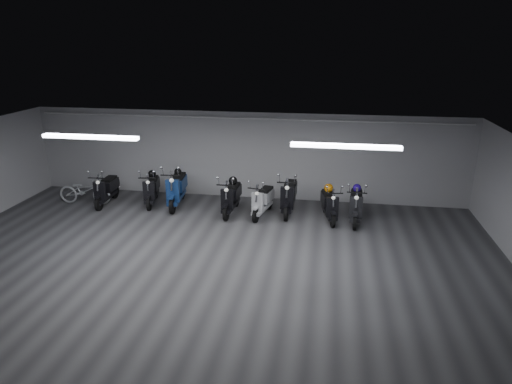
% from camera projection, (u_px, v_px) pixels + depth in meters
% --- Properties ---
extents(floor, '(14.00, 10.00, 0.01)m').
position_uv_depth(floor, '(205.00, 269.00, 10.24)').
color(floor, '#3A393C').
rests_on(floor, ground).
extents(ceiling, '(14.00, 10.00, 0.01)m').
position_uv_depth(ceiling, '(200.00, 149.00, 9.33)').
color(ceiling, gray).
rests_on(ceiling, ground).
extents(back_wall, '(14.00, 0.01, 2.80)m').
position_uv_depth(back_wall, '(245.00, 156.00, 14.46)').
color(back_wall, '#AEAEB1').
rests_on(back_wall, ground).
extents(front_wall, '(14.00, 0.01, 2.80)m').
position_uv_depth(front_wall, '(83.00, 370.00, 5.11)').
color(front_wall, '#AEAEB1').
rests_on(front_wall, ground).
extents(fluor_strip_left, '(2.40, 0.18, 0.08)m').
position_uv_depth(fluor_strip_left, '(90.00, 137.00, 10.74)').
color(fluor_strip_left, white).
rests_on(fluor_strip_left, ceiling).
extents(fluor_strip_right, '(2.40, 0.18, 0.08)m').
position_uv_depth(fluor_strip_right, '(345.00, 146.00, 9.83)').
color(fluor_strip_right, white).
rests_on(fluor_strip_right, ceiling).
extents(conduit, '(13.60, 0.05, 0.05)m').
position_uv_depth(conduit, '(244.00, 118.00, 13.98)').
color(conduit, white).
rests_on(conduit, back_wall).
extents(scooter_0, '(0.64, 1.73, 1.27)m').
position_uv_depth(scooter_0, '(106.00, 185.00, 14.04)').
color(scooter_0, black).
rests_on(scooter_0, floor).
extents(scooter_3, '(0.91, 1.79, 1.28)m').
position_uv_depth(scooter_3, '(151.00, 185.00, 14.06)').
color(scooter_3, black).
rests_on(scooter_3, floor).
extents(scooter_4, '(0.86, 2.04, 1.48)m').
position_uv_depth(scooter_4, '(176.00, 183.00, 13.86)').
color(scooter_4, navy).
rests_on(scooter_4, floor).
extents(scooter_5, '(0.67, 1.79, 1.31)m').
position_uv_depth(scooter_5, '(231.00, 192.00, 13.30)').
color(scooter_5, black).
rests_on(scooter_5, floor).
extents(scooter_6, '(0.88, 1.74, 1.24)m').
position_uv_depth(scooter_6, '(263.00, 196.00, 13.12)').
color(scooter_6, silver).
rests_on(scooter_6, floor).
extents(scooter_7, '(0.67, 1.91, 1.41)m').
position_uv_depth(scooter_7, '(289.00, 191.00, 13.31)').
color(scooter_7, black).
rests_on(scooter_7, floor).
extents(scooter_8, '(0.86, 1.72, 1.23)m').
position_uv_depth(scooter_8, '(330.00, 200.00, 12.82)').
color(scooter_8, black).
rests_on(scooter_8, floor).
extents(scooter_9, '(0.70, 1.81, 1.33)m').
position_uv_depth(scooter_9, '(356.00, 200.00, 12.66)').
color(scooter_9, black).
rests_on(scooter_9, floor).
extents(bicycle, '(1.68, 0.66, 1.07)m').
position_uv_depth(bicycle, '(84.00, 187.00, 14.12)').
color(bicycle, silver).
rests_on(bicycle, floor).
extents(helmet_0, '(0.26, 0.26, 0.26)m').
position_uv_depth(helmet_0, '(233.00, 181.00, 13.43)').
color(helmet_0, black).
rests_on(helmet_0, scooter_5).
extents(helmet_1, '(0.25, 0.25, 0.25)m').
position_uv_depth(helmet_1, '(152.00, 174.00, 14.19)').
color(helmet_1, black).
rests_on(helmet_1, scooter_3).
extents(helmet_2, '(0.26, 0.26, 0.26)m').
position_uv_depth(helmet_2, '(329.00, 188.00, 12.94)').
color(helmet_2, orange).
rests_on(helmet_2, scooter_8).
extents(helmet_3, '(0.23, 0.23, 0.23)m').
position_uv_depth(helmet_3, '(357.00, 188.00, 12.80)').
color(helmet_3, '#200B79').
rests_on(helmet_3, scooter_9).
extents(helmet_4, '(0.23, 0.23, 0.23)m').
position_uv_depth(helmet_4, '(178.00, 172.00, 14.02)').
color(helmet_4, black).
rests_on(helmet_4, scooter_4).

